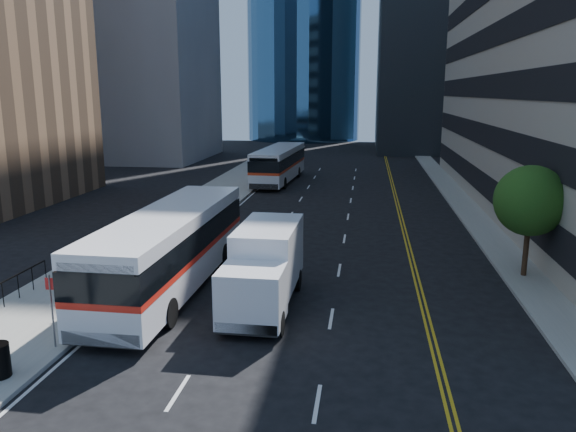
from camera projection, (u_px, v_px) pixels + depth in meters
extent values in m
plane|color=black|center=(313.00, 340.00, 19.44)|extent=(160.00, 160.00, 0.00)
cube|color=gray|center=(213.00, 198.00, 45.03)|extent=(5.00, 90.00, 0.15)
cube|color=gray|center=(463.00, 205.00, 42.37)|extent=(2.00, 90.00, 0.15)
cube|color=gray|center=(131.00, 17.00, 69.75)|extent=(18.00, 18.00, 35.00)
cylinder|color=#332114|center=(526.00, 252.00, 25.68)|extent=(0.24, 0.24, 2.20)
sphere|color=#184313|center=(530.00, 201.00, 25.17)|extent=(3.20, 3.20, 3.20)
cube|color=white|center=(172.00, 267.00, 24.38)|extent=(3.02, 13.34, 1.22)
cube|color=red|center=(171.00, 251.00, 24.22)|extent=(3.04, 13.36, 0.24)
cube|color=black|center=(171.00, 237.00, 24.09)|extent=(3.04, 13.36, 1.00)
cube|color=white|center=(170.00, 218.00, 23.91)|extent=(3.02, 13.34, 0.55)
cylinder|color=black|center=(101.00, 309.00, 20.81)|extent=(0.34, 1.11, 1.11)
cylinder|color=black|center=(169.00, 313.00, 20.42)|extent=(0.34, 1.11, 1.11)
cylinder|color=black|center=(172.00, 253.00, 28.09)|extent=(0.34, 1.11, 1.11)
cylinder|color=black|center=(223.00, 255.00, 27.71)|extent=(0.34, 1.11, 1.11)
cube|color=silver|center=(279.00, 172.00, 53.47)|extent=(3.42, 12.76, 1.16)
cube|color=red|center=(279.00, 165.00, 53.33)|extent=(3.44, 12.78, 0.23)
cube|color=black|center=(279.00, 159.00, 53.20)|extent=(3.44, 12.78, 0.95)
cube|color=silver|center=(279.00, 151.00, 53.03)|extent=(3.42, 12.76, 0.53)
cylinder|color=black|center=(257.00, 182.00, 50.17)|extent=(0.37, 1.07, 1.05)
cylinder|color=black|center=(284.00, 183.00, 49.70)|extent=(0.37, 1.07, 1.05)
cylinder|color=black|center=(274.00, 171.00, 57.03)|extent=(0.37, 1.07, 1.05)
cylinder|color=black|center=(298.00, 172.00, 56.55)|extent=(0.37, 1.07, 1.05)
cube|color=white|center=(252.00, 296.00, 19.84)|extent=(2.30, 2.11, 1.99)
cube|color=black|center=(246.00, 294.00, 18.88)|extent=(2.08, 0.08, 1.04)
cube|color=white|center=(269.00, 254.00, 22.92)|extent=(2.32, 4.58, 2.47)
cube|color=black|center=(264.00, 296.00, 22.22)|extent=(1.74, 6.28, 0.24)
cylinder|color=black|center=(223.00, 320.00, 20.00)|extent=(0.27, 0.91, 0.91)
cylinder|color=black|center=(279.00, 324.00, 19.70)|extent=(0.27, 0.91, 0.91)
cylinder|color=black|center=(251.00, 278.00, 24.59)|extent=(0.27, 0.91, 0.91)
cylinder|color=black|center=(297.00, 280.00, 24.29)|extent=(0.27, 0.91, 0.91)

